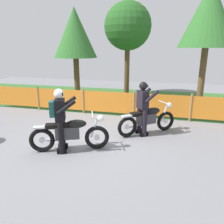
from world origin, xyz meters
TOP-DOWN VIEW (x-y plane):
  - ground at (0.00, 0.00)m, footprint 24.00×24.00m
  - grass_verge at (0.00, 5.57)m, footprint 24.00×5.79m
  - barrier_fence at (0.00, 2.67)m, footprint 10.73×0.08m
  - tree_leftmost at (-2.21, 4.72)m, footprint 2.10×2.10m
  - tree_near_left at (0.01, 6.68)m, footprint 2.53×2.53m
  - tree_near_right at (3.76, 4.85)m, footprint 2.39×2.39m
  - motorcycle_lead at (-0.11, -0.68)m, footprint 2.00×0.97m
  - motorcycle_trailing at (1.77, 1.05)m, footprint 1.71×1.37m
  - rider_lead at (-0.32, -0.77)m, footprint 0.78×0.68m
  - rider_trailing at (1.61, 0.93)m, footprint 0.73×0.72m

SIDE VIEW (x-z plane):
  - ground at x=0.00m, z-range -0.02..0.00m
  - grass_verge at x=0.00m, z-range 0.00..0.01m
  - motorcycle_trailing at x=1.77m, z-range -0.01..0.97m
  - motorcycle_lead at x=-0.11m, z-range -0.02..0.98m
  - barrier_fence at x=0.00m, z-range 0.02..1.07m
  - rider_trailing at x=1.61m, z-range 0.07..1.76m
  - rider_lead at x=-0.32m, z-range 0.11..1.80m
  - tree_leftmost at x=-2.21m, z-range 1.06..5.58m
  - tree_near_left at x=0.01m, z-range 1.22..6.25m
  - tree_near_right at x=3.76m, z-range 1.29..6.60m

